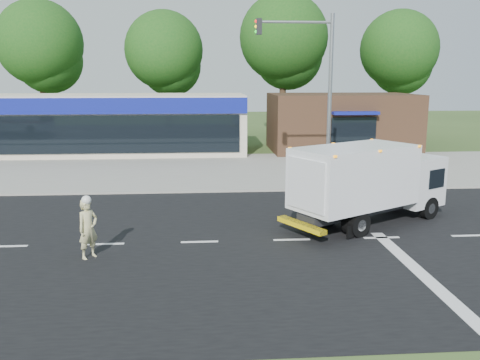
{
  "coord_description": "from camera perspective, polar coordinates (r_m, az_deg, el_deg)",
  "views": [
    {
      "loc": [
        -2.83,
        -15.65,
        5.27
      ],
      "look_at": [
        -1.58,
        1.61,
        1.7
      ],
      "focal_mm": 38.0,
      "sensor_mm": 36.0,
      "label": 1
    }
  ],
  "objects": [
    {
      "name": "ground",
      "position": [
        16.76,
        5.83,
        -6.74
      ],
      "size": [
        120.0,
        120.0,
        0.0
      ],
      "primitive_type": "plane",
      "color": "#385123",
      "rests_on": "ground"
    },
    {
      "name": "ems_box_truck",
      "position": [
        18.57,
        14.19,
        0.12
      ],
      "size": [
        6.66,
        5.01,
        2.9
      ],
      "rotation": [
        0.0,
        0.0,
        0.53
      ],
      "color": "black",
      "rests_on": "ground"
    },
    {
      "name": "lane_markings",
      "position": [
        15.8,
        11.55,
        -8.01
      ],
      "size": [
        55.2,
        7.0,
        0.01
      ],
      "color": "silver",
      "rests_on": "road_asphalt"
    },
    {
      "name": "retail_strip_mall",
      "position": [
        36.26,
        -14.01,
        6.15
      ],
      "size": [
        18.0,
        6.2,
        4.0
      ],
      "color": "beige",
      "rests_on": "ground"
    },
    {
      "name": "sidewalk",
      "position": [
        24.58,
        2.56,
        -0.6
      ],
      "size": [
        60.0,
        2.4,
        0.12
      ],
      "primitive_type": "cube",
      "color": "gray",
      "rests_on": "ground"
    },
    {
      "name": "parking_apron",
      "position": [
        30.25,
        1.29,
        1.63
      ],
      "size": [
        60.0,
        9.0,
        0.02
      ],
      "primitive_type": "cube",
      "color": "gray",
      "rests_on": "ground"
    },
    {
      "name": "background_trees",
      "position": [
        43.91,
        -1.6,
        14.4
      ],
      "size": [
        36.77,
        7.39,
        12.1
      ],
      "color": "#332114",
      "rests_on": "ground"
    },
    {
      "name": "emergency_worker",
      "position": [
        15.48,
        -16.7,
        -5.15
      ],
      "size": [
        0.75,
        0.77,
        1.89
      ],
      "rotation": [
        0.0,
        0.0,
        0.84
      ],
      "color": "#C6BE84",
      "rests_on": "ground"
    },
    {
      "name": "brown_storefront",
      "position": [
        37.11,
        11.3,
        6.37
      ],
      "size": [
        10.0,
        6.7,
        4.0
      ],
      "color": "#382316",
      "rests_on": "ground"
    },
    {
      "name": "road_asphalt",
      "position": [
        16.76,
        5.83,
        -6.72
      ],
      "size": [
        60.0,
        14.0,
        0.02
      ],
      "primitive_type": "cube",
      "color": "black",
      "rests_on": "ground"
    },
    {
      "name": "traffic_signal_pole",
      "position": [
        23.83,
        8.57,
        10.69
      ],
      "size": [
        3.51,
        0.25,
        8.0
      ],
      "color": "gray",
      "rests_on": "ground"
    }
  ]
}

